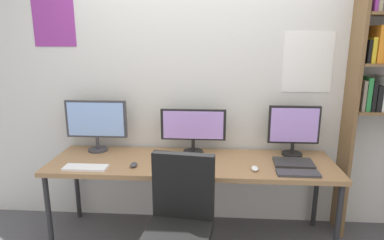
# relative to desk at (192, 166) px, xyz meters

# --- Properties ---
(wall_back) EXTENTS (4.82, 0.11, 2.60)m
(wall_back) POSITION_rel_desk_xyz_m (-0.00, 0.42, 0.61)
(wall_back) COLOR silver
(wall_back) RESTS_ON ground_plane
(desk) EXTENTS (2.42, 0.68, 0.74)m
(desk) POSITION_rel_desk_xyz_m (0.00, 0.00, 0.00)
(desk) COLOR #936D47
(desk) RESTS_ON ground_plane
(office_chair) EXTENTS (0.52, 0.52, 0.99)m
(office_chair) POSITION_rel_desk_xyz_m (-0.04, -0.64, -0.29)
(office_chair) COLOR #2D2D33
(office_chair) RESTS_ON ground_plane
(monitor_left) EXTENTS (0.56, 0.18, 0.48)m
(monitor_left) POSITION_rel_desk_xyz_m (-0.89, 0.21, 0.32)
(monitor_left) COLOR #38383D
(monitor_left) RESTS_ON desk
(monitor_center) EXTENTS (0.58, 0.18, 0.41)m
(monitor_center) POSITION_rel_desk_xyz_m (0.00, 0.21, 0.29)
(monitor_center) COLOR black
(monitor_center) RESTS_ON desk
(monitor_right) EXTENTS (0.45, 0.18, 0.45)m
(monitor_right) POSITION_rel_desk_xyz_m (0.89, 0.21, 0.30)
(monitor_right) COLOR black
(monitor_right) RESTS_ON desk
(keyboard_left) EXTENTS (0.35, 0.13, 0.02)m
(keyboard_left) POSITION_rel_desk_xyz_m (-0.84, -0.23, 0.06)
(keyboard_left) COLOR silver
(keyboard_left) RESTS_ON desk
(keyboard_center) EXTENTS (0.38, 0.13, 0.02)m
(keyboard_center) POSITION_rel_desk_xyz_m (0.00, -0.23, 0.06)
(keyboard_center) COLOR silver
(keyboard_center) RESTS_ON desk
(keyboard_right) EXTENTS (0.33, 0.13, 0.02)m
(keyboard_right) POSITION_rel_desk_xyz_m (0.84, -0.23, 0.06)
(keyboard_right) COLOR #38383D
(keyboard_right) RESTS_ON desk
(mouse_left_side) EXTENTS (0.06, 0.10, 0.03)m
(mouse_left_side) POSITION_rel_desk_xyz_m (-0.46, -0.16, 0.06)
(mouse_left_side) COLOR #38383D
(mouse_left_side) RESTS_ON desk
(mouse_right_side) EXTENTS (0.06, 0.10, 0.03)m
(mouse_right_side) POSITION_rel_desk_xyz_m (0.52, -0.17, 0.06)
(mouse_right_side) COLOR silver
(mouse_right_side) RESTS_ON desk
(laptop_closed) EXTENTS (0.33, 0.23, 0.02)m
(laptop_closed) POSITION_rel_desk_xyz_m (0.85, -0.02, 0.06)
(laptop_closed) COLOR #2D2D2D
(laptop_closed) RESTS_ON desk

